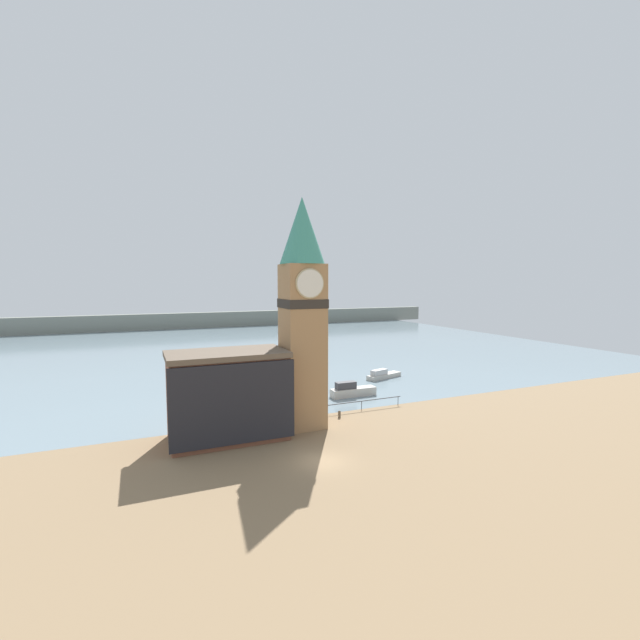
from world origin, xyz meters
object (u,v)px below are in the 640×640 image
clock_tower (303,307)px  mooring_bollard_near (339,414)px  pier_building (228,395)px  boat_far (383,375)px  boat_near (352,391)px

clock_tower → mooring_bollard_near: 12.98m
clock_tower → mooring_bollard_near: clock_tower is taller
clock_tower → mooring_bollard_near: size_ratio=29.53×
pier_building → boat_far: pier_building is taller
clock_tower → pier_building: clock_tower is taller
pier_building → boat_near: size_ratio=1.83×
boat_near → boat_far: 11.88m
pier_building → boat_far: 31.88m
boat_near → pier_building: bearing=-153.0°
clock_tower → boat_far: size_ratio=3.58×
boat_far → mooring_bollard_near: bearing=-151.5°
mooring_bollard_near → pier_building: bearing=-172.9°
boat_near → boat_far: size_ratio=0.94×
pier_building → boat_near: bearing=26.4°
clock_tower → pier_building: 11.41m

